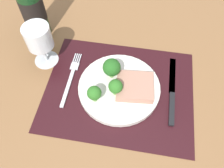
{
  "coord_description": "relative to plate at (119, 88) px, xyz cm",
  "views": [
    {
      "loc": [
        3.68,
        -34.06,
        56.42
      ],
      "look_at": [
        -2.13,
        0.44,
        1.9
      ],
      "focal_mm": 36.71,
      "sensor_mm": 36.0,
      "label": 1
    }
  ],
  "objects": [
    {
      "name": "steak",
      "position": [
        4.32,
        -0.38,
        1.89
      ],
      "size": [
        10.88,
        10.07,
        2.18
      ],
      "primitive_type": "cube",
      "rotation": [
        0.0,
        0.0,
        0.09
      ],
      "color": "tan",
      "rests_on": "plate"
    },
    {
      "name": "broccoli_near_fork",
      "position": [
        -2.69,
        3.17,
        4.87
      ],
      "size": [
        5.04,
        5.04,
        6.67
      ],
      "color": "#6B994C",
      "rests_on": "plate"
    },
    {
      "name": "ground_plane",
      "position": [
        0.0,
        0.0,
        -2.6
      ],
      "size": [
        140.0,
        110.0,
        3.0
      ],
      "primitive_type": "cube",
      "color": "brown"
    },
    {
      "name": "wine_glass",
      "position": [
        -24.03,
        7.09,
        8.17
      ],
      "size": [
        7.55,
        7.55,
        13.54
      ],
      "color": "silver",
      "rests_on": "ground_plane"
    },
    {
      "name": "fork",
      "position": [
        -14.62,
        1.42,
        -0.55
      ],
      "size": [
        2.4,
        19.2,
        0.5
      ],
      "rotation": [
        0.0,
        0.0,
        -0.04
      ],
      "color": "silver",
      "rests_on": "placemat"
    },
    {
      "name": "knife",
      "position": [
        15.02,
        0.53,
        -0.5
      ],
      "size": [
        1.8,
        23.0,
        0.8
      ],
      "rotation": [
        0.0,
        0.0,
        0.02
      ],
      "color": "black",
      "rests_on": "placemat"
    },
    {
      "name": "wine_bottle",
      "position": [
        -29.95,
        18.52,
        10.6
      ],
      "size": [
        7.39,
        7.39,
        32.63
      ],
      "color": "#143819",
      "rests_on": "ground_plane"
    },
    {
      "name": "broccoli_near_steak",
      "position": [
        -0.72,
        -2.32,
        4.12
      ],
      "size": [
        3.86,
        3.86,
        5.38
      ],
      "color": "#5B8942",
      "rests_on": "plate"
    },
    {
      "name": "placemat",
      "position": [
        0.0,
        0.0,
        -0.95
      ],
      "size": [
        42.08,
        33.58,
        0.3
      ],
      "primitive_type": "cube",
      "color": "black",
      "rests_on": "ground_plane"
    },
    {
      "name": "plate",
      "position": [
        0.0,
        0.0,
        0.0
      ],
      "size": [
        23.15,
        23.15,
        1.6
      ],
      "primitive_type": "cylinder",
      "color": "silver",
      "rests_on": "placemat"
    },
    {
      "name": "broccoli_back_left",
      "position": [
        -5.83,
        -5.26,
        4.17
      ],
      "size": [
        3.86,
        3.86,
        5.43
      ],
      "color": "#6B994C",
      "rests_on": "plate"
    }
  ]
}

